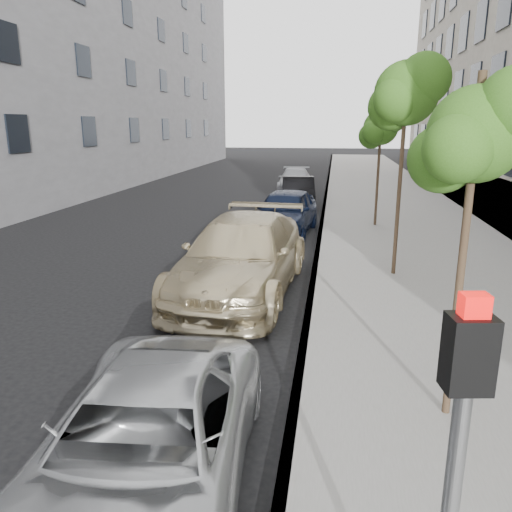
% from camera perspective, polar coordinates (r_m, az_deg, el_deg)
% --- Properties ---
extents(ground, '(160.00, 160.00, 0.00)m').
position_cam_1_polar(ground, '(6.35, -8.30, -23.01)').
color(ground, black).
rests_on(ground, ground).
extents(sidewalk, '(6.40, 72.00, 0.14)m').
position_cam_1_polar(sidewalk, '(29.14, 14.24, 6.91)').
color(sidewalk, gray).
rests_on(sidewalk, ground).
extents(curb, '(0.15, 72.00, 0.14)m').
position_cam_1_polar(curb, '(29.02, 8.05, 7.18)').
color(curb, '#9E9B93').
rests_on(curb, ground).
extents(tree_near, '(1.52, 1.32, 4.38)m').
position_cam_1_polar(tree_near, '(6.47, 24.06, 12.50)').
color(tree_near, '#38281C').
rests_on(tree_near, sidewalk).
extents(tree_mid, '(1.82, 1.62, 5.35)m').
position_cam_1_polar(tree_mid, '(12.89, 16.94, 17.37)').
color(tree_mid, '#38281C').
rests_on(tree_mid, sidewalk).
extents(tree_far, '(1.64, 1.44, 4.42)m').
position_cam_1_polar(tree_far, '(19.33, 14.16, 14.05)').
color(tree_far, '#38281C').
rests_on(tree_far, sidewalk).
extents(signal_pole, '(0.27, 0.22, 2.91)m').
position_cam_1_polar(signal_pole, '(3.26, 21.70, -22.30)').
color(signal_pole, '#939699').
rests_on(signal_pole, sidewalk).
extents(minivan, '(2.51, 4.82, 1.30)m').
position_cam_1_polar(minivan, '(5.66, -12.55, -20.40)').
color(minivan, '#B4B7B9').
rests_on(minivan, ground).
extents(suv, '(2.85, 6.24, 1.77)m').
position_cam_1_polar(suv, '(11.67, -1.64, -0.03)').
color(suv, '#C9B88F').
rests_on(suv, ground).
extents(sedan_blue, '(2.33, 4.90, 1.62)m').
position_cam_1_polar(sedan_blue, '(18.07, 3.38, 5.06)').
color(sedan_blue, black).
rests_on(sedan_blue, ground).
extents(sedan_black, '(1.89, 4.43, 1.42)m').
position_cam_1_polar(sedan_black, '(24.18, 4.83, 7.29)').
color(sedan_black, black).
rests_on(sedan_black, ground).
extents(sedan_rear, '(2.12, 4.77, 1.36)m').
position_cam_1_polar(sedan_rear, '(29.50, 4.50, 8.60)').
color(sedan_rear, '#9C9EA4').
rests_on(sedan_rear, ground).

